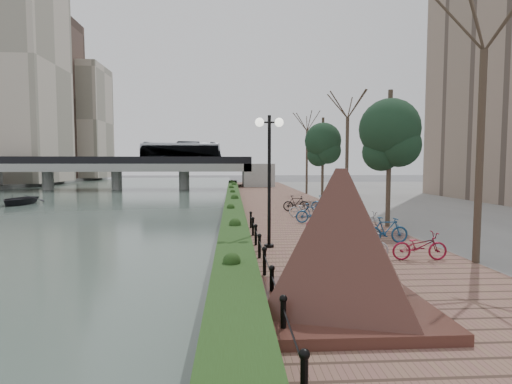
{
  "coord_description": "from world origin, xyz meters",
  "views": [
    {
      "loc": [
        0.53,
        -9.65,
        3.54
      ],
      "look_at": [
        1.81,
        11.74,
        2.0
      ],
      "focal_mm": 28.0,
      "sensor_mm": 36.0,
      "label": 1
    }
  ],
  "objects": [
    {
      "name": "ground",
      "position": [
        0.0,
        0.0,
        0.0
      ],
      "size": [
        220.0,
        220.0,
        0.0
      ],
      "primitive_type": "plane",
      "color": "#59595B",
      "rests_on": "ground"
    },
    {
      "name": "river_water",
      "position": [
        -15.0,
        25.0,
        0.01
      ],
      "size": [
        30.0,
        130.0,
        0.02
      ],
      "primitive_type": "cube",
      "color": "#45574E",
      "rests_on": "ground"
    },
    {
      "name": "promenade",
      "position": [
        4.0,
        17.5,
        0.25
      ],
      "size": [
        8.0,
        75.0,
        0.5
      ],
      "primitive_type": "cube",
      "color": "brown",
      "rests_on": "ground"
    },
    {
      "name": "inland_pavement",
      "position": [
        20.0,
        17.5,
        0.25
      ],
      "size": [
        24.0,
        75.0,
        0.5
      ],
      "primitive_type": "cube",
      "color": "slate",
      "rests_on": "ground"
    },
    {
      "name": "hedge",
      "position": [
        0.6,
        20.0,
        0.8
      ],
      "size": [
        1.1,
        56.0,
        0.6
      ],
      "primitive_type": "cube",
      "color": "#213A15",
      "rests_on": "promenade"
    },
    {
      "name": "chain_fence",
      "position": [
        1.4,
        2.0,
        0.85
      ],
      "size": [
        0.1,
        14.1,
        0.7
      ],
      "color": "black",
      "rests_on": "promenade"
    },
    {
      "name": "granite_monument",
      "position": [
        2.73,
        -1.7,
        1.99
      ],
      "size": [
        5.41,
        5.41,
        2.94
      ],
      "color": "#401E1B",
      "rests_on": "promenade"
    },
    {
      "name": "lamppost",
      "position": [
        1.86,
        4.63,
        3.93
      ],
      "size": [
        1.02,
        0.32,
        4.75
      ],
      "color": "black",
      "rests_on": "promenade"
    },
    {
      "name": "motorcycle",
      "position": [
        3.51,
        1.86,
        1.03
      ],
      "size": [
        1.13,
        1.77,
        1.06
      ],
      "primitive_type": null,
      "rotation": [
        0.0,
        0.0,
        0.38
      ],
      "color": "black",
      "rests_on": "promenade"
    },
    {
      "name": "pedestrian",
      "position": [
        3.84,
        1.59,
        1.41
      ],
      "size": [
        0.68,
        0.46,
        1.82
      ],
      "primitive_type": "imported",
      "rotation": [
        0.0,
        0.0,
        3.18
      ],
      "color": "brown",
      "rests_on": "promenade"
    },
    {
      "name": "bicycle_parking",
      "position": [
        5.5,
        8.81,
        0.97
      ],
      "size": [
        2.4,
        14.69,
        1.0
      ],
      "color": "#A8A7AC",
      "rests_on": "promenade"
    },
    {
      "name": "street_trees",
      "position": [
        8.0,
        12.68,
        3.69
      ],
      "size": [
        3.2,
        37.12,
        6.8
      ],
      "color": "#382B21",
      "rests_on": "promenade"
    },
    {
      "name": "bridge",
      "position": [
        -13.21,
        45.0,
        3.37
      ],
      "size": [
        36.0,
        10.77,
        6.5
      ],
      "color": "gray",
      "rests_on": "ground"
    },
    {
      "name": "boat",
      "position": [
        -17.68,
        25.38,
        0.45
      ],
      "size": [
        3.23,
        4.35,
        0.87
      ],
      "primitive_type": "imported",
      "rotation": [
        0.0,
        0.0,
        -0.06
      ],
      "color": "black",
      "rests_on": "river_water"
    }
  ]
}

